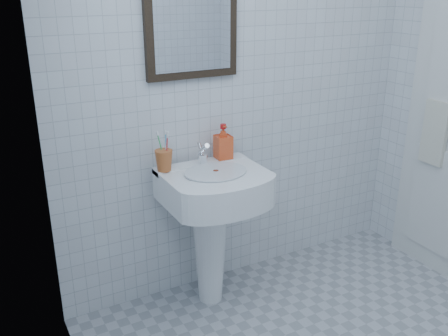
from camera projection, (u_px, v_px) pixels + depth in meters
wall_back at (243, 71)px, 2.73m from camera, size 2.20×0.02×2.50m
wall_left at (111, 177)px, 1.25m from camera, size 0.02×2.40×2.50m
washbasin at (211, 214)px, 2.66m from camera, size 0.53×0.38×0.81m
faucet at (203, 155)px, 2.63m from camera, size 0.05×0.11×0.13m
toothbrush_cup at (164, 160)px, 2.53m from camera, size 0.12×0.12×0.11m
soap_dispenser at (223, 141)px, 2.70m from camera, size 0.09×0.09×0.19m
wall_mirror at (192, 16)px, 2.47m from camera, size 0.50×0.04×0.62m
towel_ring at (442, 103)px, 2.89m from camera, size 0.01×0.18×0.18m
hand_towel at (435, 133)px, 2.94m from camera, size 0.03×0.16×0.38m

